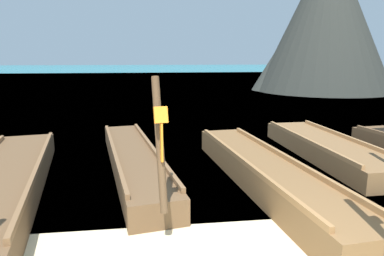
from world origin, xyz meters
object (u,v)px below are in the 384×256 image
(longtail_boat_blue_ribbon, at_px, (327,148))
(karst_rock, at_px, (323,20))
(longtail_boat_yellow_ribbon, at_px, (5,183))
(longtail_boat_orange_ribbon, at_px, (134,160))
(longtail_boat_green_ribbon, at_px, (266,174))

(longtail_boat_blue_ribbon, bearing_deg, karst_rock, 63.40)
(longtail_boat_yellow_ribbon, bearing_deg, longtail_boat_orange_ribbon, 28.00)
(longtail_boat_blue_ribbon, xyz_separation_m, karst_rock, (9.18, 18.33, 5.44))
(longtail_boat_yellow_ribbon, height_order, longtail_boat_blue_ribbon, longtail_boat_blue_ribbon)
(longtail_boat_green_ribbon, height_order, longtail_boat_blue_ribbon, longtail_boat_blue_ribbon)
(longtail_boat_blue_ribbon, distance_m, karst_rock, 21.21)
(longtail_boat_yellow_ribbon, distance_m, longtail_boat_green_ribbon, 5.38)
(longtail_boat_yellow_ribbon, relative_size, karst_rock, 0.61)
(longtail_boat_orange_ribbon, height_order, longtail_boat_blue_ribbon, longtail_boat_blue_ribbon)
(longtail_boat_yellow_ribbon, xyz_separation_m, longtail_boat_green_ribbon, (5.37, -0.18, 0.02))
(karst_rock, bearing_deg, longtail_boat_yellow_ribbon, -130.28)
(longtail_boat_blue_ribbon, bearing_deg, longtail_boat_orange_ribbon, -175.73)
(longtail_boat_orange_ribbon, xyz_separation_m, longtail_boat_green_ribbon, (2.87, -1.51, 0.04))
(longtail_boat_yellow_ribbon, distance_m, karst_rock, 26.84)
(longtail_boat_blue_ribbon, bearing_deg, longtail_boat_green_ribbon, -142.06)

